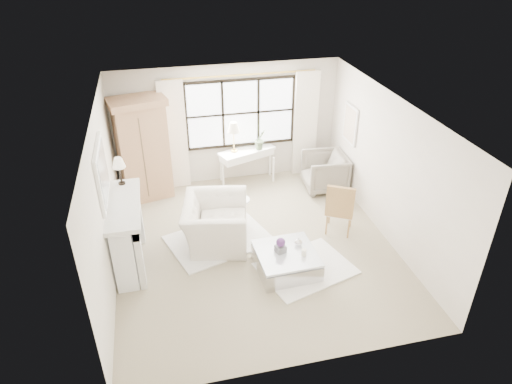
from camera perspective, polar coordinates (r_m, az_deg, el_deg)
floor at (r=8.61m, az=-0.10°, el=-6.76°), size 5.50×5.50×0.00m
ceiling at (r=7.30m, az=-0.12°, el=10.39°), size 5.50×5.50×0.00m
wall_back at (r=10.30m, az=-3.58°, el=8.41°), size 5.00×0.00×5.00m
wall_front at (r=5.71m, az=6.25°, el=-12.15°), size 5.00×0.00×5.00m
wall_left at (r=7.77m, az=-18.38°, el=-0.99°), size 0.00×5.50×5.50m
wall_right at (r=8.71m, az=16.16°, el=2.88°), size 0.00×5.50×5.50m
window_pane at (r=10.25m, az=-1.93°, el=9.82°), size 2.40×0.02×1.50m
window_frame at (r=10.24m, az=-1.92°, el=9.80°), size 2.50×0.04×1.50m
curtain_rod at (r=9.92m, az=-1.95°, el=14.41°), size 3.30×0.04×0.04m
curtain_left at (r=10.15m, az=-10.20°, el=6.91°), size 0.55×0.10×2.47m
curtain_right at (r=10.68m, az=6.19°, el=8.42°), size 0.55×0.10×2.47m
fireplace at (r=8.12m, az=-16.00°, el=-5.04°), size 0.58×1.66×1.26m
mirror_frame at (r=7.54m, az=-18.74°, el=2.22°), size 0.05×1.15×0.95m
mirror_glass at (r=7.53m, az=-18.52°, el=2.25°), size 0.02×1.00×0.80m
art_frame at (r=9.98m, az=11.72°, el=8.32°), size 0.04×0.62×0.82m
art_canvas at (r=9.98m, az=11.61°, el=8.31°), size 0.01×0.52×0.72m
mantel_lamp at (r=8.19m, az=-16.79°, el=3.38°), size 0.22×0.22×0.51m
armoire at (r=9.90m, az=-13.95°, el=5.26°), size 1.25×0.94×2.24m
console_table at (r=10.54m, az=-1.13°, el=3.32°), size 1.38×0.87×0.80m
console_lamp at (r=10.09m, az=-2.82°, el=7.97°), size 0.28×0.28×0.69m
orchid_plant at (r=10.32m, az=0.53°, el=6.60°), size 0.31×0.28×0.47m
side_table at (r=9.13m, az=-2.01°, el=-1.85°), size 0.40×0.40×0.51m
rug_left at (r=8.77m, az=-4.62°, el=-5.95°), size 2.14×1.80×0.03m
rug_right at (r=8.12m, az=6.23°, el=-9.46°), size 1.81×1.55×0.03m
club_armchair at (r=8.51m, az=-5.08°, el=-3.85°), size 1.39×1.52×0.85m
wingback_chair at (r=10.35m, az=8.57°, el=2.53°), size 0.99×0.96×0.84m
french_chair at (r=8.97m, az=10.35°, el=-3.18°), size 0.66×0.66×1.08m
coffee_table at (r=7.98m, az=3.79°, el=-8.64°), size 1.03×1.03×0.38m
planter_box at (r=7.82m, az=3.08°, el=-7.11°), size 0.20×0.20×0.12m
planter_flowers at (r=7.74m, az=3.11°, el=-6.29°), size 0.16×0.16×0.16m
pillar_candle at (r=7.78m, az=6.02°, el=-7.52°), size 0.09×0.09×0.12m
coffee_vase at (r=7.99m, az=5.33°, el=-6.21°), size 0.15×0.15×0.14m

